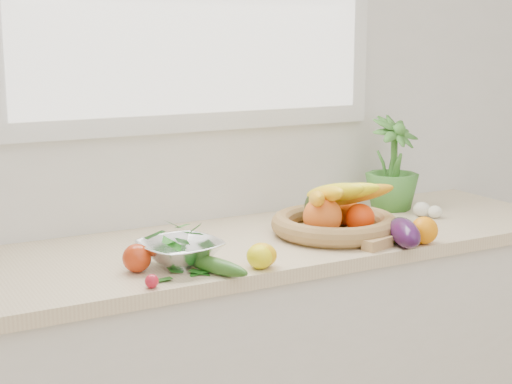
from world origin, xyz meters
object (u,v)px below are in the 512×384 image
apple (137,258)px  eggplant (404,233)px  colander_with_spinach (180,245)px  cucumber (214,265)px  potted_herb (392,164)px  fruit_basket (334,217)px

apple → eggplant: size_ratio=0.37×
eggplant → colander_with_spinach: bearing=169.1°
eggplant → colander_with_spinach: 0.66m
cucumber → potted_herb: 0.96m
apple → colander_with_spinach: bearing=-2.9°
cucumber → fruit_basket: fruit_basket is taller
potted_herb → fruit_basket: 0.44m
potted_herb → fruit_basket: (-0.38, -0.20, -0.10)m
fruit_basket → potted_herb: bearing=28.0°
cucumber → fruit_basket: (0.49, 0.18, 0.03)m
eggplant → cucumber: size_ratio=0.86×
apple → colander_with_spinach: size_ratio=0.31×
potted_herb → colander_with_spinach: 0.97m
apple → potted_herb: bearing=14.8°
apple → colander_with_spinach: colander_with_spinach is taller
apple → cucumber: size_ratio=0.32×
apple → eggplant: bearing=-9.7°
cucumber → eggplant: bearing=-2.5°
fruit_basket → eggplant: bearing=-62.4°
eggplant → fruit_basket: bearing=117.6°
apple → fruit_basket: size_ratio=0.17×
apple → potted_herb: 1.09m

